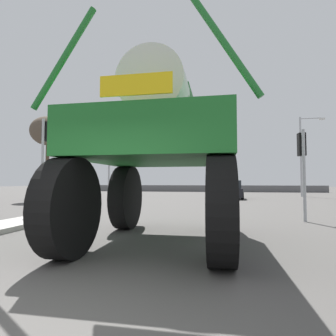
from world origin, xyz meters
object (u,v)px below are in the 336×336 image
Objects in this scene: streetlight_far_right at (303,151)px; sedan_ahead at (231,190)px; bare_tree_left at (48,132)px; traffic_signal_near_right at (302,155)px; streetlight_far_left at (110,149)px; traffic_signal_far_left at (214,169)px; oversize_sprayer at (160,152)px; traffic_signal_near_left at (45,145)px.

sedan_ahead is at bearing -148.75° from streetlight_far_right.
bare_tree_left is at bearing -157.56° from streetlight_far_right.
streetlight_far_left is at bearing 132.60° from traffic_signal_near_right.
traffic_signal_far_left is (-3.39, 15.65, 0.19)m from traffic_signal_near_right.
oversize_sprayer is 1.56× the size of traffic_signal_near_right.
traffic_signal_near_right is at bearing -77.79° from traffic_signal_far_left.
streetlight_far_right is 22.79m from bare_tree_left.
traffic_signal_near_left is at bearing -179.93° from traffic_signal_near_right.
traffic_signal_near_left is 0.54× the size of streetlight_far_right.
traffic_signal_near_right is (4.38, 4.31, 0.27)m from oversize_sprayer.
bare_tree_left is (-12.72, -7.21, 2.72)m from traffic_signal_far_left.
traffic_signal_near_right is 0.93× the size of traffic_signal_far_left.
traffic_signal_far_left is at bearing -3.03° from oversize_sprayer.
bare_tree_left is (-21.04, -8.69, 1.02)m from streetlight_far_right.
traffic_signal_near_right is at bearing -47.40° from streetlight_far_left.
streetlight_far_left is at bearing -172.68° from streetlight_far_right.
bare_tree_left reaches higher than traffic_signal_near_left.
streetlight_far_left reaches higher than traffic_signal_near_left.
streetlight_far_right is (18.50, 2.38, -0.38)m from streetlight_far_left.
streetlight_far_right reaches higher than bare_tree_left.
oversize_sprayer is 17.46m from sedan_ahead.
traffic_signal_near_right reaches higher than sedan_ahead.
streetlight_far_left is (-11.58, 1.82, 3.96)m from sedan_ahead.
traffic_signal_near_right is 0.39× the size of streetlight_far_left.
traffic_signal_near_left is 23.05m from streetlight_far_right.
oversize_sprayer is at bearing -135.45° from traffic_signal_near_right.
oversize_sprayer is 0.61× the size of streetlight_far_left.
sedan_ahead is at bearing 56.90° from traffic_signal_near_left.
traffic_signal_near_right is at bearing 0.07° from traffic_signal_near_left.
traffic_signal_near_left is 15.19m from streetlight_far_left.
traffic_signal_near_right is (1.98, -12.93, 1.69)m from sedan_ahead.
streetlight_far_right is (15.36, 17.14, 1.28)m from traffic_signal_near_left.
oversize_sprayer is 0.68× the size of streetlight_far_right.
streetlight_far_right is at bearing -57.31° from sedan_ahead.
sedan_ahead is 8.85m from streetlight_far_right.
oversize_sprayer is at bearing -47.38° from bare_tree_left.
traffic_signal_near_left is at bearing -131.86° from streetlight_far_right.
oversize_sprayer is 1.45× the size of traffic_signal_far_left.
traffic_signal_far_left is 10.42m from streetlight_far_left.
traffic_signal_near_right is 17.93m from streetlight_far_right.
streetlight_far_left is at bearing -174.93° from traffic_signal_far_left.
sedan_ahead is at bearing -8.11° from oversize_sprayer.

